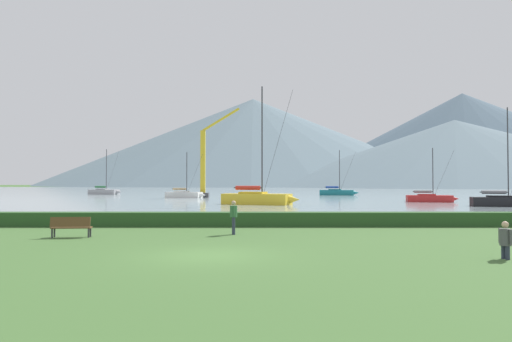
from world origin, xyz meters
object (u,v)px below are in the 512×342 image
Objects in this scene: person_standing_walker at (233,214)px; sailboat_slip_2 at (337,192)px; dock_crane at (204,168)px; sailboat_slip_4 at (257,198)px; person_seated_viewer at (505,238)px; sailboat_slip_7 at (430,198)px; park_bench_near_path at (71,226)px; sailboat_slip_1 at (504,201)px; sailboat_slip_6 at (104,191)px; sailboat_slip_5 at (184,194)px.

sailboat_slip_2 is at bearing 66.81° from person_standing_walker.
dock_crane reaches higher than sailboat_slip_2.
person_seated_viewer is at bearing -56.95° from sailboat_slip_4.
sailboat_slip_7 is 50.33m from park_bench_near_path.
sailboat_slip_1 reaches higher than sailboat_slip_2.
sailboat_slip_6 is 1.38× the size of sailboat_slip_7.
sailboat_slip_7 is 5.63× the size of person_seated_viewer.
sailboat_slip_1 reaches higher than sailboat_slip_7.
sailboat_slip_6 is (-20.74, 22.97, 0.07)m from sailboat_slip_5.
sailboat_slip_6 is 83.48m from park_bench_near_path.
sailboat_slip_1 is at bearing -19.69° from sailboat_slip_5.
sailboat_slip_5 is at bearing 157.33° from sailboat_slip_1.
dock_crane is (-0.28, 58.47, 4.51)m from park_bench_near_path.
park_bench_near_path is at bearing -54.90° from sailboat_slip_6.
sailboat_slip_4 is 57.38m from sailboat_slip_6.
person_seated_viewer is (-14.38, -45.70, 0.15)m from sailboat_slip_7.
person_standing_walker is (10.85, -55.68, 0.40)m from sailboat_slip_5.
dock_crane is (-25.08, -14.32, 4.41)m from sailboat_slip_2.
person_seated_viewer is (-8.08, -78.93, 0.05)m from sailboat_slip_2.
sailboat_slip_5 is 30.95m from sailboat_slip_6.
sailboat_slip_7 is at bearing 58.30° from person_seated_viewer.
sailboat_slip_5 is (-38.24, 28.63, -0.04)m from sailboat_slip_1.
sailboat_slip_6 is at bearing 101.19° from person_seated_viewer.
person_seated_viewer is at bearing -46.31° from sailboat_slip_6.
sailboat_slip_6 is at bearing 102.30° from park_bench_near_path.
sailboat_slip_1 is 1.08× the size of sailboat_slip_6.
sailboat_slip_5 is 66.21m from person_seated_viewer.
sailboat_slip_7 is at bearing 47.29° from park_bench_near_path.
sailboat_slip_1 is at bearing -61.94° from sailboat_slip_7.
sailboat_slip_2 is 7.22× the size of person_seated_viewer.
sailboat_slip_4 is at bearing 70.65° from park_bench_near_path.
sailboat_slip_2 is 1.28× the size of sailboat_slip_7.
sailboat_slip_1 is 5.78× the size of park_bench_near_path.
dock_crane is (3.16, 1.54, 4.48)m from sailboat_slip_5.
sailboat_slip_2 reaches higher than sailboat_slip_5.
park_bench_near_path is at bearing -69.42° from sailboat_slip_5.
person_standing_walker is at bearing 5.04° from park_bench_near_path.
sailboat_slip_6 is at bearing 153.75° from sailboat_slip_7.
sailboat_slip_1 is 45.60m from sailboat_slip_2.
sailboat_slip_1 reaches higher than sailboat_slip_5.
dock_crane is at bearing 153.46° from sailboat_slip_1.
person_seated_viewer is 0.08× the size of dock_crane.
park_bench_near_path is at bearing -94.94° from sailboat_slip_2.
person_standing_walker is (-17.38, -71.55, 0.34)m from sailboat_slip_2.
sailboat_slip_1 is 47.77m from sailboat_slip_5.
dock_crane is at bearing 130.73° from sailboat_slip_4.
sailboat_slip_5 reaches higher than sailboat_slip_7.
person_standing_walker is at bearing -49.85° from sailboat_slip_6.
person_seated_viewer is at bearing -103.55° from sailboat_slip_1.
sailboat_slip_7 is at bearing 38.06° from sailboat_slip_4.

